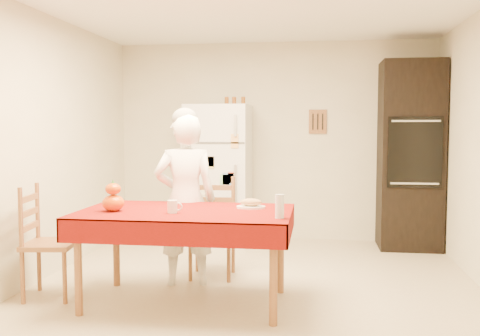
% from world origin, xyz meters
% --- Properties ---
extents(floor, '(4.50, 4.50, 0.00)m').
position_xyz_m(floor, '(0.00, 0.00, 0.00)').
color(floor, tan).
rests_on(floor, ground).
extents(room_shell, '(4.02, 4.52, 2.51)m').
position_xyz_m(room_shell, '(0.00, 0.00, 1.62)').
color(room_shell, beige).
rests_on(room_shell, ground).
extents(refrigerator, '(0.75, 0.74, 1.70)m').
position_xyz_m(refrigerator, '(-0.65, 1.88, 0.85)').
color(refrigerator, white).
rests_on(refrigerator, floor).
extents(oven_cabinet, '(0.70, 0.62, 2.20)m').
position_xyz_m(oven_cabinet, '(1.63, 1.93, 1.10)').
color(oven_cabinet, black).
rests_on(oven_cabinet, floor).
extents(dining_table, '(1.70, 1.00, 0.76)m').
position_xyz_m(dining_table, '(-0.50, -0.42, 0.69)').
color(dining_table, brown).
rests_on(dining_table, floor).
extents(chair_far, '(0.43, 0.41, 0.95)m').
position_xyz_m(chair_far, '(-0.44, 0.43, 0.51)').
color(chair_far, brown).
rests_on(chair_far, floor).
extents(chair_left, '(0.46, 0.47, 0.95)m').
position_xyz_m(chair_left, '(-1.73, -0.43, 0.51)').
color(chair_left, brown).
rests_on(chair_left, floor).
extents(seated_woman, '(0.64, 0.50, 1.55)m').
position_xyz_m(seated_woman, '(-0.63, 0.11, 0.77)').
color(seated_woman, white).
rests_on(seated_woman, floor).
extents(coffee_mug, '(0.08, 0.08, 0.10)m').
position_xyz_m(coffee_mug, '(-0.57, -0.56, 0.81)').
color(coffee_mug, white).
rests_on(coffee_mug, dining_table).
extents(pumpkin_lower, '(0.18, 0.18, 0.13)m').
position_xyz_m(pumpkin_lower, '(-1.06, -0.54, 0.83)').
color(pumpkin_lower, red).
rests_on(pumpkin_lower, dining_table).
extents(pumpkin_upper, '(0.12, 0.12, 0.09)m').
position_xyz_m(pumpkin_upper, '(-1.06, -0.54, 0.94)').
color(pumpkin_upper, '#EA5105').
rests_on(pumpkin_upper, pumpkin_lower).
extents(wine_glass, '(0.07, 0.07, 0.18)m').
position_xyz_m(wine_glass, '(0.27, -0.68, 0.85)').
color(wine_glass, silver).
rests_on(wine_glass, dining_table).
extents(bread_plate, '(0.24, 0.24, 0.02)m').
position_xyz_m(bread_plate, '(0.01, -0.23, 0.77)').
color(bread_plate, white).
rests_on(bread_plate, dining_table).
extents(bread_loaf, '(0.18, 0.10, 0.06)m').
position_xyz_m(bread_loaf, '(0.01, -0.23, 0.81)').
color(bread_loaf, tan).
rests_on(bread_loaf, bread_plate).
extents(spice_jar_left, '(0.05, 0.05, 0.10)m').
position_xyz_m(spice_jar_left, '(-0.56, 1.93, 1.75)').
color(spice_jar_left, brown).
rests_on(spice_jar_left, refrigerator).
extents(spice_jar_mid, '(0.05, 0.05, 0.10)m').
position_xyz_m(spice_jar_mid, '(-0.47, 1.93, 1.75)').
color(spice_jar_mid, brown).
rests_on(spice_jar_mid, refrigerator).
extents(spice_jar_right, '(0.05, 0.05, 0.10)m').
position_xyz_m(spice_jar_right, '(-0.35, 1.93, 1.75)').
color(spice_jar_right, brown).
rests_on(spice_jar_right, refrigerator).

